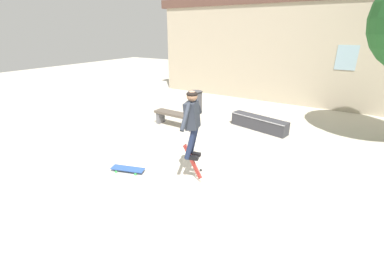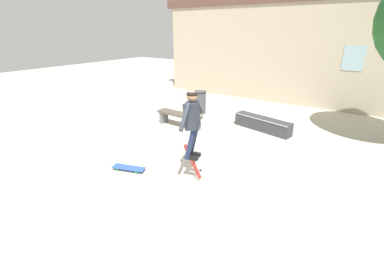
% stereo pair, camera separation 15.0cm
% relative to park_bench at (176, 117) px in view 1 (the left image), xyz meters
% --- Properties ---
extents(ground_plane, '(40.00, 40.00, 0.00)m').
position_rel_park_bench_xyz_m(ground_plane, '(1.73, -2.78, -0.34)').
color(ground_plane, beige).
extents(building_backdrop, '(11.72, 0.52, 5.74)m').
position_rel_park_bench_xyz_m(building_backdrop, '(1.73, 5.04, 1.97)').
color(building_backdrop, '#B7A88E').
rests_on(building_backdrop, ground_plane).
extents(park_bench, '(1.63, 0.46, 0.47)m').
position_rel_park_bench_xyz_m(park_bench, '(0.00, 0.00, 0.00)').
color(park_bench, brown).
rests_on(park_bench, ground_plane).
extents(skate_ledge, '(1.92, 0.82, 0.42)m').
position_rel_park_bench_xyz_m(skate_ledge, '(2.41, 1.20, -0.13)').
color(skate_ledge, '#38383D').
rests_on(skate_ledge, ground_plane).
extents(trash_bin, '(0.54, 0.54, 0.86)m').
position_rel_park_bench_xyz_m(trash_bin, '(-0.24, 1.64, 0.11)').
color(trash_bin, '#47474C').
rests_on(trash_bin, ground_plane).
extents(skater, '(0.38, 1.24, 1.42)m').
position_rel_park_bench_xyz_m(skater, '(2.13, -2.48, 1.02)').
color(skater, '#282D38').
extents(skateboard_flipping, '(0.60, 0.27, 0.74)m').
position_rel_park_bench_xyz_m(skateboard_flipping, '(2.13, -2.47, 0.08)').
color(skateboard_flipping, red).
extents(skateboard_resting, '(0.80, 0.44, 0.08)m').
position_rel_park_bench_xyz_m(skateboard_resting, '(0.72, -2.98, -0.27)').
color(skateboard_resting, '#2D519E').
rests_on(skateboard_resting, ground_plane).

